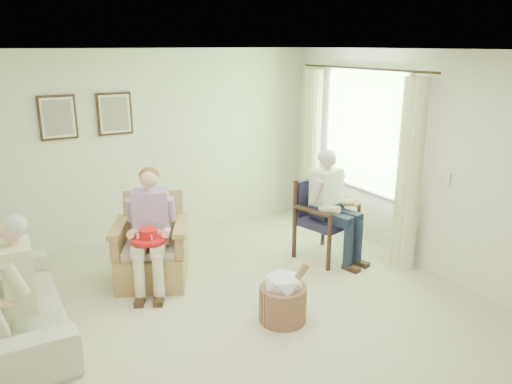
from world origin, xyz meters
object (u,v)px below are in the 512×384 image
(sofa, at_px, (17,304))
(person_dark, at_px, (331,198))
(wicker_armchair, at_px, (151,255))
(person_wicker, at_px, (153,221))
(wood_armchair, at_px, (322,215))
(person_sofa, at_px, (15,281))
(red_hat, at_px, (148,237))
(hatbox, at_px, (283,296))

(sofa, relative_size, person_dark, 1.47)
(wicker_armchair, height_order, person_wicker, person_wicker)
(wood_armchair, height_order, person_dark, person_dark)
(person_dark, bearing_deg, wood_armchair, 75.30)
(wood_armchair, height_order, sofa, wood_armchair)
(wicker_armchair, height_order, person_sofa, person_sofa)
(person_dark, relative_size, red_hat, 3.69)
(sofa, height_order, person_wicker, person_wicker)
(red_hat, xyz_separation_m, hatbox, (0.96, -1.17, -0.41))
(hatbox, bearing_deg, wood_armchair, 40.62)
(wicker_armchair, relative_size, hatbox, 1.46)
(wicker_armchair, relative_size, person_sofa, 0.80)
(person_dark, bearing_deg, sofa, 163.63)
(wicker_armchair, distance_m, red_hat, 0.49)
(sofa, distance_m, person_wicker, 1.55)
(red_hat, relative_size, hatbox, 0.54)
(person_wicker, distance_m, person_sofa, 1.61)
(wood_armchair, bearing_deg, person_sofa, 172.83)
(person_sofa, bearing_deg, red_hat, 114.71)
(wood_armchair, xyz_separation_m, person_dark, (-0.00, -0.17, 0.27))
(wicker_armchair, xyz_separation_m, sofa, (-1.45, -0.42, -0.02))
(wood_armchair, distance_m, red_hat, 2.28)
(person_wicker, relative_size, person_sofa, 1.06)
(wicker_armchair, bearing_deg, person_wicker, -64.11)
(person_sofa, relative_size, red_hat, 3.36)
(hatbox, bearing_deg, person_dark, 36.20)
(wood_armchair, bearing_deg, red_hat, 164.22)
(person_sofa, distance_m, red_hat, 1.44)
(hatbox, bearing_deg, sofa, 155.08)
(person_sofa, bearing_deg, wicker_armchair, 123.36)
(wicker_armchair, distance_m, hatbox, 1.71)
(red_hat, bearing_deg, person_dark, -5.23)
(person_sofa, bearing_deg, sofa, -176.59)
(person_dark, distance_m, person_sofa, 3.63)
(wood_armchair, xyz_separation_m, person_wicker, (-2.17, 0.22, 0.23))
(wood_armchair, height_order, red_hat, wood_armchair)
(wicker_armchair, xyz_separation_m, person_sofa, (-1.45, -0.84, 0.39))
(person_dark, bearing_deg, person_sofa, 170.24)
(person_wicker, bearing_deg, wicker_armchair, 115.89)
(wicker_armchair, relative_size, sofa, 0.49)
(sofa, distance_m, person_sofa, 0.59)
(person_dark, bearing_deg, hatbox, -158.51)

